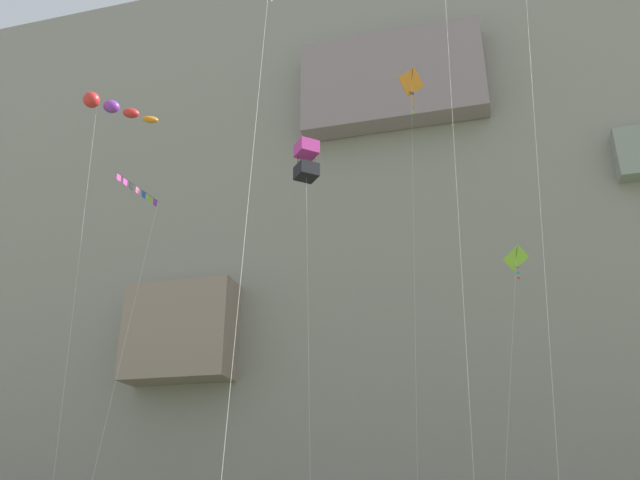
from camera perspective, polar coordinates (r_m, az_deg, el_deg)
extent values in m
cube|color=gray|center=(72.92, 8.77, -1.02)|extent=(180.00, 31.10, 58.67)
cube|color=gray|center=(58.67, -12.21, -8.01)|extent=(9.84, 3.85, 8.61)
cube|color=gray|center=(63.65, 6.33, 13.94)|extent=(17.38, 2.31, 9.95)
cylinder|color=silver|center=(18.87, -6.30, 4.26)|extent=(0.83, 4.31, 21.90)
ellipsoid|color=red|center=(43.59, -19.61, 11.62)|extent=(1.52, 1.49, 1.14)
ellipsoid|color=purple|center=(43.50, -18.00, 11.19)|extent=(1.39, 1.33, 0.95)
ellipsoid|color=red|center=(43.46, -16.40, 10.74)|extent=(1.25, 1.17, 0.77)
ellipsoid|color=orange|center=(43.45, -14.80, 10.29)|extent=(1.12, 1.01, 0.59)
cylinder|color=silver|center=(36.86, -20.93, -4.77)|extent=(2.18, 1.45, 25.81)
cube|color=orange|center=(49.66, 8.09, 13.71)|extent=(1.72, 2.13, 2.66)
cylinder|color=black|center=(49.66, 8.09, 13.71)|extent=(0.45, 0.27, 2.18)
cube|color=navy|center=(49.08, 8.17, 12.77)|extent=(0.21, 0.28, 0.16)
cube|color=orange|center=(48.75, 8.27, 12.25)|extent=(0.23, 0.26, 0.16)
cube|color=orange|center=(48.44, 8.22, 11.70)|extent=(0.16, 0.30, 0.16)
cube|color=#8CCC33|center=(48.13, 8.25, 11.16)|extent=(0.21, 0.28, 0.16)
cylinder|color=silver|center=(40.36, 8.37, -3.32)|extent=(0.89, 3.95, 31.47)
cube|color=#8CCC33|center=(40.80, 16.97, -1.54)|extent=(1.59, 0.49, 1.56)
cylinder|color=black|center=(40.80, 16.97, -1.54)|extent=(0.33, 0.46, 1.25)
cube|color=#CC3399|center=(40.59, 17.13, -2.33)|extent=(0.18, 0.10, 0.10)
cube|color=teal|center=(40.48, 17.12, -2.78)|extent=(0.18, 0.10, 0.10)
cube|color=red|center=(40.37, 17.19, -3.23)|extent=(0.18, 0.11, 0.10)
cylinder|color=silver|center=(36.41, 16.47, -12.84)|extent=(2.63, 4.54, 16.35)
cylinder|color=black|center=(40.57, -15.83, 4.51)|extent=(0.54, 4.12, 0.02)
cube|color=purple|center=(41.72, -14.41, 3.22)|extent=(0.08, 0.37, 0.40)
cube|color=#8CCC33|center=(41.30, -14.89, 3.55)|extent=(0.10, 0.37, 0.40)
cube|color=blue|center=(40.88, -15.37, 3.89)|extent=(0.10, 0.37, 0.40)
cube|color=pink|center=(40.47, -15.87, 4.23)|extent=(0.07, 0.36, 0.40)
cube|color=black|center=(40.07, -16.37, 4.58)|extent=(0.08, 0.37, 0.40)
cube|color=#CC3399|center=(39.66, -16.89, 4.94)|extent=(0.09, 0.37, 0.40)
cube|color=#CC3399|center=(39.27, -17.42, 5.30)|extent=(0.09, 0.37, 0.40)
cylinder|color=silver|center=(35.70, -17.04, -9.20)|extent=(1.55, 6.37, 20.46)
cube|color=#CC3399|center=(34.91, -1.19, 8.06)|extent=(1.52, 1.52, 0.75)
cube|color=black|center=(34.22, -1.21, 6.07)|extent=(1.52, 1.52, 0.75)
cylinder|color=black|center=(34.44, -0.42, 7.18)|extent=(0.04, 0.04, 2.03)
cylinder|color=black|center=(34.68, -1.98, 6.97)|extent=(0.04, 0.04, 2.03)
cylinder|color=silver|center=(29.60, -1.03, -9.40)|extent=(0.98, 2.14, 18.57)
cylinder|color=silver|center=(29.11, 18.55, 8.95)|extent=(2.72, 4.56, 34.32)
cylinder|color=silver|center=(26.76, 11.76, 8.88)|extent=(0.91, 1.46, 32.51)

